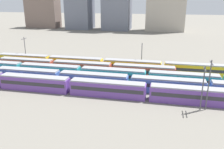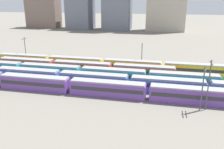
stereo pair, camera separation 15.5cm
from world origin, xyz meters
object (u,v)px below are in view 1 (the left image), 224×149
(train_track_4, at_px, (103,64))
(catenary_pole_3, at_px, (25,49))
(train_track_3, at_px, (82,68))
(catenary_pole_2, at_px, (203,86))
(train_track_2, at_px, (147,77))
(catenary_pole_0, at_px, (209,83))
(train_track_0, at_px, (70,86))
(catenary_pole_1, at_px, (142,55))
(train_track_1, at_px, (129,83))

(train_track_4, relative_size, catenary_pole_3, 8.02)
(train_track_3, height_order, catenary_pole_2, catenary_pole_2)
(train_track_2, height_order, catenary_pole_3, catenary_pole_3)
(catenary_pole_0, bearing_deg, train_track_0, 175.01)
(catenary_pole_1, distance_m, catenary_pole_3, 41.44)
(catenary_pole_0, relative_size, catenary_pole_3, 1.16)
(train_track_3, distance_m, train_track_4, 7.49)
(train_track_3, xyz_separation_m, catenary_pole_1, (17.41, 8.49, 2.97))
(catenary_pole_2, bearing_deg, catenary_pole_0, 24.38)
(catenary_pole_1, bearing_deg, train_track_2, -78.05)
(catenary_pole_2, height_order, catenary_pole_3, catenary_pole_2)
(catenary_pole_2, xyz_separation_m, catenary_pole_3, (-56.36, 26.97, -0.11))
(catenary_pole_1, height_order, catenary_pole_3, catenary_pole_3)
(train_track_1, height_order, train_track_3, same)
(train_track_1, distance_m, catenary_pole_0, 19.43)
(train_track_0, height_order, catenary_pole_3, catenary_pole_3)
(train_track_2, bearing_deg, catenary_pole_1, 101.95)
(catenary_pole_0, height_order, catenary_pole_1, catenary_pole_0)
(catenary_pole_1, height_order, catenary_pole_2, catenary_pole_2)
(train_track_0, xyz_separation_m, catenary_pole_0, (31.18, -2.72, 4.03))
(train_track_1, bearing_deg, catenary_pole_1, 86.39)
(catenary_pole_3, bearing_deg, train_track_3, -18.68)
(train_track_3, xyz_separation_m, catenary_pole_3, (-24.03, 8.13, 3.29))
(train_track_1, relative_size, catenary_pole_1, 12.94)
(train_track_2, xyz_separation_m, train_track_3, (-20.30, 5.20, -0.00))
(catenary_pole_3, bearing_deg, train_track_1, -24.72)
(train_track_1, distance_m, train_track_2, 6.62)
(train_track_1, height_order, catenary_pole_2, catenary_pole_2)
(catenary_pole_1, bearing_deg, catenary_pole_3, -179.50)
(train_track_3, height_order, catenary_pole_1, catenary_pole_1)
(train_track_0, relative_size, train_track_3, 1.34)
(train_track_3, bearing_deg, train_track_1, -32.68)
(train_track_2, distance_m, catenary_pole_3, 46.41)
(catenary_pole_3, bearing_deg, catenary_pole_0, -24.69)
(train_track_1, bearing_deg, catenary_pole_0, -24.63)
(train_track_4, distance_m, catenary_pole_1, 12.81)
(train_track_2, distance_m, catenary_pole_2, 18.51)
(train_track_1, xyz_separation_m, train_track_4, (-10.83, 15.60, 0.00))
(train_track_0, distance_m, catenary_pole_0, 31.56)
(catenary_pole_0, height_order, catenary_pole_3, catenary_pole_0)
(train_track_0, relative_size, catenary_pole_3, 8.02)
(train_track_4, xyz_separation_m, catenary_pole_0, (28.11, -23.52, 4.03))
(catenary_pole_0, bearing_deg, catenary_pole_3, 155.31)
(train_track_1, xyz_separation_m, train_track_3, (-16.22, 10.40, -0.00))
(catenary_pole_1, bearing_deg, train_track_3, -154.01)
(train_track_1, xyz_separation_m, train_track_2, (4.09, 5.20, 0.00))
(train_track_3, bearing_deg, train_track_4, 43.98)
(catenary_pole_2, bearing_deg, train_track_2, 131.39)
(train_track_3, distance_m, catenary_pole_3, 25.58)
(catenary_pole_0, bearing_deg, train_track_1, 155.37)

